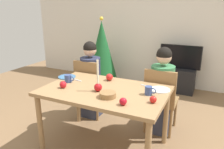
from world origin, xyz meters
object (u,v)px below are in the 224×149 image
Objects in this scene: candle_centerpiece at (98,85)px; mug_left at (68,78)px; plate_left at (67,77)px; apple_by_left_plate at (153,99)px; bowl_walnuts at (108,95)px; apple_near_candle at (123,101)px; dining_table at (104,96)px; apple_by_right_mug at (63,85)px; apple_far_edge at (109,77)px; tv_stand at (178,80)px; person_left_child at (91,81)px; christmas_tree at (102,51)px; chair_right at (161,97)px; mug_right at (149,91)px; tv at (180,57)px; person_right_child at (161,92)px; plate_right at (160,90)px; chair_left at (90,85)px.

mug_left is (-0.48, 0.11, -0.02)m from candle_centerpiece.
apple_by_left_plate is at bearing -13.53° from plate_left.
apple_near_candle is (0.21, -0.10, 0.01)m from bowl_walnuts.
dining_table is 0.68m from plate_left.
apple_by_right_mug is 0.59m from apple_far_edge.
plate_left reaches higher than tv_stand.
christmas_tree is at bearing 111.24° from person_left_child.
mug_left is at bearing 176.86° from dining_table.
plate_left is (-1.17, -0.43, 0.24)m from chair_right.
apple_by_left_plate is (0.10, -0.18, -0.01)m from mug_right.
person_left_child reaches higher than bowl_walnuts.
candle_centerpiece is 0.55m from mug_right.
tv is at bearing 78.16° from dining_table.
person_right_child is 0.72m from apple_far_edge.
bowl_walnuts reaches higher than tv_stand.
chair_right is 12.82× the size of apple_by_left_plate.
apple_by_left_plate is at bearing -31.95° from apple_far_edge.
apple_by_right_mug is at bearing -158.15° from plate_right.
dining_table is 10.79× the size of mug_left.
apple_near_candle is at bearing -20.16° from mug_left.
person_right_child is at bearing -89.00° from tv.
apple_far_edge is at bearing 114.31° from bowl_walnuts.
mug_left reaches higher than dining_table.
plate_left is at bearing 164.55° from dining_table.
christmas_tree reaches higher than candle_centerpiece.
chair_left is 1.14× the size of tv.
apple_far_edge is (0.43, 0.28, -0.00)m from mug_left.
chair_right reaches higher than tv_stand.
person_left_child is 5.13× the size of plate_left.
candle_centerpiece reaches higher than apple_by_right_mug.
chair_left reaches higher than dining_table.
plate_left is 1.29m from apple_by_left_plate.
apple_far_edge is at bearing -105.91° from tv.
mug_left is at bearing 161.80° from bowl_walnuts.
mug_left is (0.05, -0.61, 0.23)m from person_left_child.
christmas_tree is at bearing 128.69° from apple_by_left_plate.
person_left_child reaches higher than chair_right.
apple_by_right_mug is (-0.93, -2.46, 0.08)m from tv.
tv is 8.92× the size of apple_far_edge.
candle_centerpiece is (0.53, -0.69, 0.31)m from chair_left.
mug_left is at bearing -168.70° from plate_right.
chair_right is at bearing -89.02° from tv_stand.
apple_far_edge reaches higher than apple_by_right_mug.
christmas_tree is 16.49× the size of apple_far_edge.
person_right_child is at bearing 99.15° from plate_right.
apple_by_right_mug reaches higher than apple_near_candle.
person_right_child is at bearing 65.55° from bowl_walnuts.
dining_table is at bearing -3.14° from mug_left.
plate_left is at bearing 174.17° from mug_right.
chair_right is at bearing -40.66° from christmas_tree.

